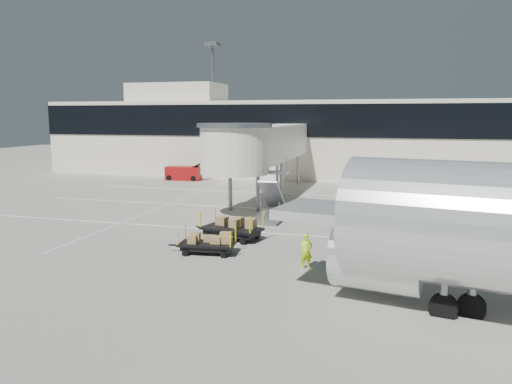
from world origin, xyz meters
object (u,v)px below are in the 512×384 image
ground_worker (306,251)px  minivan (459,190)px  baggage_tug (377,221)px  suitcase_cart (429,225)px  box_cart_near (208,243)px  belt_loader (184,173)px  box_cart_far (232,229)px

ground_worker → minivan: bearing=34.9°
baggage_tug → suitcase_cart: baggage_tug is taller
minivan → baggage_tug: bearing=-140.9°
box_cart_near → belt_loader: (-12.23, 24.75, 0.20)m
belt_loader → box_cart_near: bearing=-66.7°
minivan → belt_loader: 26.46m
ground_worker → belt_loader: bearing=92.9°
box_cart_near → minivan: (12.92, 16.53, 0.72)m
belt_loader → ground_worker: bearing=-59.4°
baggage_tug → box_cart_near: size_ratio=0.83×
box_cart_far → minivan: minivan is taller
ground_worker → belt_loader: size_ratio=0.40×
box_cart_far → belt_loader: bearing=132.8°
box_cart_near → ground_worker: bearing=-18.9°
minivan → suitcase_cart: bearing=-127.4°
suitcase_cart → box_cart_far: (-10.16, -4.31, 0.07)m
suitcase_cart → minivan: 9.66m
box_cart_near → baggage_tug: bearing=35.4°
baggage_tug → minivan: 11.12m
box_cart_near → suitcase_cart: bearing=28.5°
minivan → belt_loader: (-25.15, 8.22, -0.53)m
baggage_tug → box_cart_near: baggage_tug is taller
belt_loader → box_cart_far: bearing=-63.2°
baggage_tug → box_cart_near: 10.18m
box_cart_near → ground_worker: ground_worker is taller
suitcase_cart → belt_loader: 28.61m
suitcase_cart → ground_worker: size_ratio=2.33×
ground_worker → belt_loader: belt_loader is taller
box_cart_far → suitcase_cart: bearing=36.0°
baggage_tug → box_cart_far: 8.32m
ground_worker → box_cart_near: bearing=136.7°
box_cart_near → box_cart_far: 2.94m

